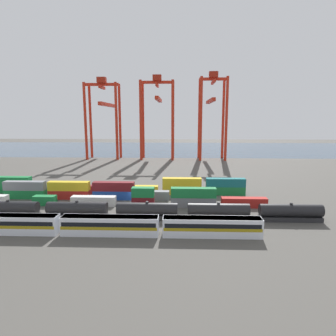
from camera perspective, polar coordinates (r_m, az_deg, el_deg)
ground_plane at (r=123.06m, az=-4.12°, el=-1.35°), size 420.00×420.00×0.00m
harbour_water at (r=229.64m, az=-1.23°, el=3.84°), size 400.00×110.00×0.01m
passenger_train at (r=61.86m, az=-11.27°, el=-10.80°), size 61.46×3.14×3.90m
freight_tank_row at (r=69.66m, az=-4.10°, el=-8.35°), size 81.15×2.88×4.34m
shipping_container_1 at (r=87.47m, az=-22.96°, el=-5.85°), size 6.04×2.44×2.60m
shipping_container_2 at (r=82.68m, az=-14.34°, el=-6.25°), size 12.10×2.44×2.60m
shipping_container_3 at (r=79.95m, az=-4.88°, el=-6.52°), size 6.04×2.44×2.60m
shipping_container_4 at (r=79.26m, az=-4.91°, el=-4.72°), size 6.04×2.44×2.60m
shipping_container_5 at (r=79.48m, az=4.97°, el=-6.62°), size 12.10×2.44×2.60m
shipping_container_6 at (r=78.79m, az=5.00°, el=-4.81°), size 12.10×2.44×2.60m
shipping_container_7 at (r=81.32m, az=14.65°, el=-6.53°), size 12.10×2.44×2.60m
shipping_container_8 at (r=96.95m, az=-26.12°, el=-4.60°), size 12.10×2.44×2.60m
shipping_container_9 at (r=96.38m, az=-26.24°, el=-3.10°), size 12.10×2.44×2.60m
shipping_container_10 at (r=91.45m, az=-18.73°, el=-4.93°), size 12.10×2.44×2.60m
shipping_container_11 at (r=90.85m, az=-18.82°, el=-3.34°), size 12.10×2.44×2.60m
shipping_container_12 at (r=87.64m, az=-10.54°, el=-5.20°), size 12.10×2.44×2.60m
shipping_container_13 at (r=87.01m, az=-10.59°, el=-3.54°), size 12.10×2.44×2.60m
shipping_container_14 at (r=85.75m, az=-1.79°, el=-5.37°), size 6.04×2.44×2.60m
shipping_container_15 at (r=106.08m, az=-28.13°, el=-3.59°), size 12.10×2.44×2.60m
shipping_container_16 at (r=105.56m, az=-28.25°, el=-2.21°), size 12.10×2.44×2.60m
shipping_container_17 at (r=99.97m, az=-21.37°, el=-3.86°), size 12.10×2.44×2.60m
shipping_container_18 at (r=95.40m, az=-13.85°, el=-4.09°), size 12.10×2.44×2.60m
shipping_container_19 at (r=92.62m, az=-5.72°, el=-4.27°), size 12.10×2.44×2.60m
shipping_container_20 at (r=91.79m, az=2.73°, el=-4.36°), size 12.10×2.44×2.60m
shipping_container_21 at (r=91.19m, az=2.74°, el=-2.77°), size 12.10×2.44×2.60m
shipping_container_22 at (r=92.95m, az=11.16°, el=-4.35°), size 12.10×2.44×2.60m
shipping_container_23 at (r=92.36m, az=11.21°, el=-2.79°), size 12.10×2.44×2.60m
gantry_crane_west at (r=178.48m, az=-12.36°, el=10.92°), size 19.26×41.77×46.43m
gantry_crane_central at (r=172.44m, az=-2.05°, el=11.50°), size 19.41×35.44×47.51m
gantry_crane_east at (r=173.25m, az=8.63°, el=11.52°), size 15.63×37.59×49.12m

